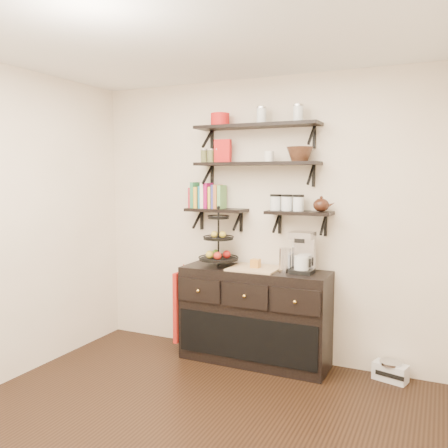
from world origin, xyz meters
TOP-DOWN VIEW (x-y plane):
  - floor at (0.00, 0.00)m, footprint 3.50×3.50m
  - ceiling at (0.00, 0.00)m, footprint 3.50×3.50m
  - back_wall at (0.00, 1.75)m, footprint 3.50×0.02m
  - shelf_top at (0.00, 1.62)m, footprint 1.20×0.27m
  - shelf_mid at (0.00, 1.62)m, footprint 1.20×0.27m
  - shelf_low_left at (-0.42, 1.63)m, footprint 0.60×0.25m
  - shelf_low_right at (0.42, 1.63)m, footprint 0.60×0.25m
  - cookbooks at (-0.51, 1.63)m, footprint 0.36×0.15m
  - glass_canisters at (0.30, 1.63)m, footprint 0.32×0.10m
  - sideboard at (0.03, 1.51)m, footprint 1.40×0.50m
  - fruit_stand at (-0.34, 1.52)m, footprint 0.38×0.38m
  - candle at (0.04, 1.51)m, footprint 0.08×0.08m
  - coffee_maker at (0.48, 1.54)m, footprint 0.21×0.20m
  - thermal_carafe at (0.33, 1.49)m, footprint 0.11×0.11m
  - apron at (-0.70, 1.41)m, footprint 0.04×0.30m
  - radio at (1.26, 1.62)m, footprint 0.31×0.23m
  - recipe_box at (-0.34, 1.61)m, footprint 0.16×0.07m
  - walnut_bowl at (0.42, 1.61)m, footprint 0.24×0.24m
  - ramekins at (0.13, 1.61)m, footprint 0.09×0.09m
  - teapot at (0.62, 1.63)m, footprint 0.20×0.16m
  - red_pot at (-0.37, 1.61)m, footprint 0.18×0.18m

SIDE VIEW (x-z plane):
  - floor at x=0.00m, z-range 0.00..0.00m
  - radio at x=1.26m, z-range 0.00..0.17m
  - sideboard at x=0.03m, z-range -0.01..0.91m
  - apron at x=-0.70m, z-range 0.15..0.84m
  - candle at x=0.04m, z-range 0.92..1.00m
  - thermal_carafe at x=0.33m, z-range 0.90..1.12m
  - coffee_maker at x=0.48m, z-range 0.89..1.27m
  - fruit_stand at x=-0.34m, z-range 0.81..1.37m
  - back_wall at x=0.00m, z-range 0.00..2.70m
  - shelf_low_left at x=-0.42m, z-range 1.31..1.54m
  - shelf_low_right at x=0.42m, z-range 1.31..1.54m
  - glass_canisters at x=0.30m, z-range 1.45..1.58m
  - teapot at x=0.62m, z-range 1.45..1.59m
  - cookbooks at x=-0.51m, z-range 1.43..1.69m
  - shelf_mid at x=0.00m, z-range 1.77..2.00m
  - ramekins at x=0.13m, z-range 1.90..2.00m
  - walnut_bowl at x=0.42m, z-range 1.90..2.03m
  - recipe_box at x=-0.34m, z-range 1.90..2.12m
  - shelf_top at x=0.00m, z-range 2.12..2.35m
  - red_pot at x=-0.37m, z-range 2.25..2.37m
  - ceiling at x=0.00m, z-range 2.69..2.71m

